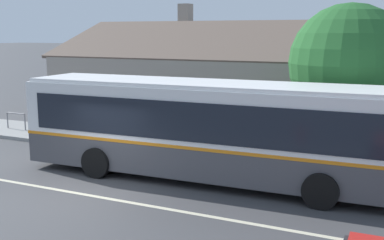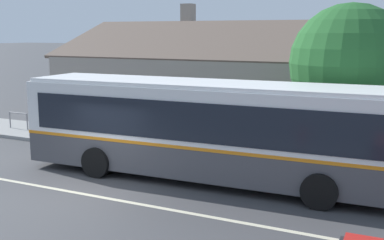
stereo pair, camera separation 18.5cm
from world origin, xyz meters
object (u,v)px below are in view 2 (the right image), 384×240
Objects in this scene: street_tree_primary at (349,67)px; bike_rack at (18,118)px; transit_bus at (207,128)px; bench_by_building at (66,127)px.

bike_rack is at bearing -176.42° from street_tree_primary.
transit_bus is 5.66m from street_tree_primary.
bench_by_building is at bearing -173.81° from street_tree_primary.
bike_rack is at bearing 173.88° from bench_by_building.
street_tree_primary is 15.11m from bike_rack.
street_tree_primary is at bearing 6.19° from bench_by_building.
street_tree_primary is at bearing 46.37° from transit_bus.
transit_bus is at bearing -133.63° from street_tree_primary.
transit_bus is 2.18× the size of street_tree_primary.
street_tree_primary is (3.70, 3.88, 1.80)m from transit_bus.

